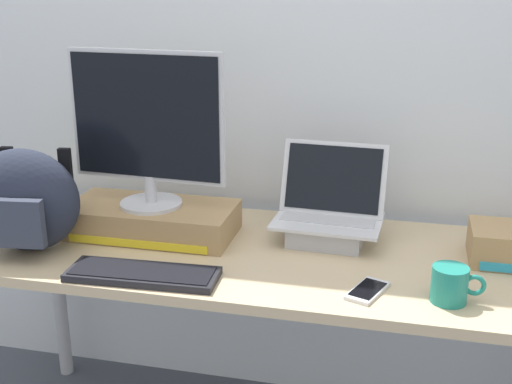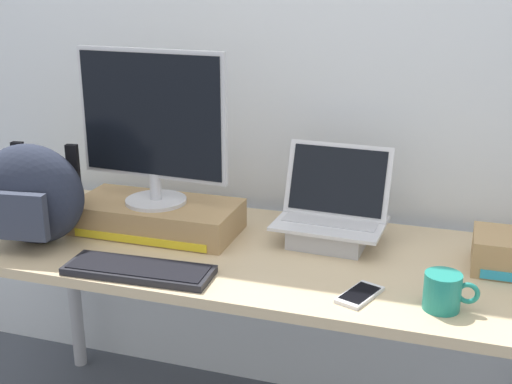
{
  "view_description": "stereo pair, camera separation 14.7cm",
  "coord_description": "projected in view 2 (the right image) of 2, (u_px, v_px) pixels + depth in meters",
  "views": [
    {
      "loc": [
        0.41,
        -1.76,
        1.51
      ],
      "look_at": [
        0.0,
        0.0,
        0.91
      ],
      "focal_mm": 46.23,
      "sensor_mm": 36.0,
      "label": 1
    },
    {
      "loc": [
        0.55,
        -1.72,
        1.51
      ],
      "look_at": [
        0.0,
        0.0,
        0.91
      ],
      "focal_mm": 46.23,
      "sensor_mm": 36.0,
      "label": 2
    }
  ],
  "objects": [
    {
      "name": "plush_toy",
      "position": [
        43.0,
        200.0,
        2.25
      ],
      "size": [
        0.09,
        0.09,
        0.09
      ],
      "color": "#56B256",
      "rests_on": "desk"
    },
    {
      "name": "desktop_monitor",
      "position": [
        152.0,
        125.0,
        1.99
      ],
      "size": [
        0.49,
        0.19,
        0.48
      ],
      "rotation": [
        0.0,
        0.0,
        -0.06
      ],
      "color": "silver",
      "rests_on": "toner_box_yellow"
    },
    {
      "name": "messenger_backpack",
      "position": [
        31.0,
        195.0,
        1.96
      ],
      "size": [
        0.35,
        0.26,
        0.31
      ],
      "rotation": [
        0.0,
        0.0,
        0.13
      ],
      "color": "#232838",
      "rests_on": "desk"
    },
    {
      "name": "toner_box_yellow",
      "position": [
        157.0,
        217.0,
        2.09
      ],
      "size": [
        0.52,
        0.25,
        0.1
      ],
      "color": "#A88456",
      "rests_on": "desk"
    },
    {
      "name": "coffee_mug",
      "position": [
        443.0,
        292.0,
        1.6
      ],
      "size": [
        0.13,
        0.09,
        0.09
      ],
      "color": "#1E7F70",
      "rests_on": "desk"
    },
    {
      "name": "open_laptop",
      "position": [
        331.0,
        223.0,
        2.0
      ],
      "size": [
        0.33,
        0.25,
        0.29
      ],
      "rotation": [
        0.0,
        0.0,
        -0.05
      ],
      "color": "#ADADB2",
      "rests_on": "desk"
    },
    {
      "name": "back_wall",
      "position": [
        297.0,
        41.0,
        2.18
      ],
      "size": [
        7.0,
        0.1,
        2.6
      ],
      "primitive_type": "cube",
      "color": "silver",
      "rests_on": "ground"
    },
    {
      "name": "desk",
      "position": [
        256.0,
        272.0,
        1.98
      ],
      "size": [
        1.81,
        0.68,
        0.73
      ],
      "color": "tan",
      "rests_on": "ground"
    },
    {
      "name": "cell_phone",
      "position": [
        360.0,
        295.0,
        1.67
      ],
      "size": [
        0.11,
        0.16,
        0.01
      ],
      "rotation": [
        0.0,
        0.0,
        -0.36
      ],
      "color": "silver",
      "rests_on": "desk"
    },
    {
      "name": "external_keyboard",
      "position": [
        139.0,
        270.0,
        1.8
      ],
      "size": [
        0.41,
        0.15,
        0.02
      ],
      "rotation": [
        0.0,
        0.0,
        0.05
      ],
      "color": "black",
      "rests_on": "desk"
    }
  ]
}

